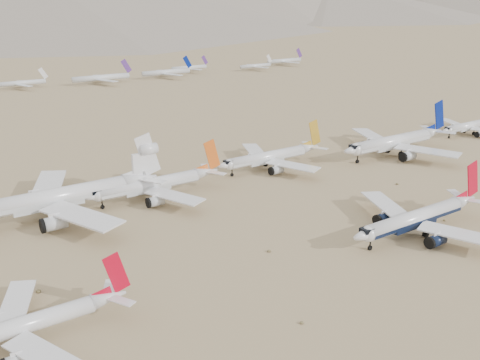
{
  "coord_description": "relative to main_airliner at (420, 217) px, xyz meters",
  "views": [
    {
      "loc": [
        -106.1,
        -84.79,
        62.98
      ],
      "look_at": [
        -16.19,
        49.02,
        7.0
      ],
      "focal_mm": 40.0,
      "sensor_mm": 36.0,
      "label": 1
    }
  ],
  "objects": [
    {
      "name": "ground",
      "position": [
        -11.39,
        -0.58,
        -4.73
      ],
      "size": [
        7000.0,
        7000.0,
        0.0
      ],
      "primitive_type": "plane",
      "color": "#947E56",
      "rests_on": "ground"
    },
    {
      "name": "main_airliner",
      "position": [
        0.0,
        0.0,
        0.0
      ],
      "size": [
        48.72,
        47.58,
        17.19
      ],
      "color": "silver",
      "rests_on": "ground"
    },
    {
      "name": "second_airliner",
      "position": [
        -102.72,
        8.95,
        -0.81
      ],
      "size": [
        39.43,
        38.53,
        13.98
      ],
      "color": "silver",
      "rests_on": "ground"
    },
    {
      "name": "row2_navy_widebody",
      "position": [
        55.69,
        56.05,
        0.89
      ],
      "size": [
        56.57,
        55.32,
        20.13
      ],
      "color": "silver",
      "rests_on": "ground"
    },
    {
      "name": "row2_gold_tail",
      "position": [
        1.58,
        70.2,
        -0.16
      ],
      "size": [
        45.85,
        44.84,
        16.33
      ],
      "color": "silver",
      "rests_on": "ground"
    },
    {
      "name": "row2_orange_tail",
      "position": [
        -48.91,
        66.24,
        -0.09
      ],
      "size": [
        46.31,
        45.3,
        16.52
      ],
      "color": "silver",
      "rests_on": "ground"
    },
    {
      "name": "row2_white_trijet",
      "position": [
        -78.13,
        67.83,
        1.54
      ],
      "size": [
        61.05,
        59.66,
        21.63
      ],
      "color": "silver",
      "rests_on": "ground"
    },
    {
      "name": "row2_blue_far",
      "position": [
        112.78,
        59.92,
        -0.74
      ],
      "size": [
        40.28,
        39.38,
        14.31
      ],
      "color": "silver",
      "rests_on": "ground"
    },
    {
      "name": "distant_storage_row",
      "position": [
        -43.79,
        308.18,
        -0.29
      ],
      "size": [
        503.88,
        60.02,
        16.03
      ],
      "color": "silver",
      "rests_on": "ground"
    }
  ]
}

